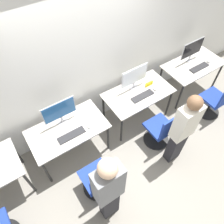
{
  "coord_description": "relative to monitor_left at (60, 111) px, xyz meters",
  "views": [
    {
      "loc": [
        -1.2,
        -1.66,
        3.63
      ],
      "look_at": [
        0.0,
        0.14,
        0.88
      ],
      "focal_mm": 35.0,
      "sensor_mm": 36.0,
      "label": 1
    }
  ],
  "objects": [
    {
      "name": "monitor_right",
      "position": [
        1.43,
        -0.02,
        0.0
      ],
      "size": [
        0.54,
        0.17,
        0.46
      ],
      "color": "#B2B2B7",
      "rests_on": "desk_right"
    },
    {
      "name": "mouse_right",
      "position": [
        1.73,
        -0.29,
        -0.24
      ],
      "size": [
        0.06,
        0.09,
        0.03
      ],
      "color": "silver",
      "rests_on": "desk_right"
    },
    {
      "name": "desk_left",
      "position": [
        0.0,
        -0.17,
        -0.34
      ],
      "size": [
        1.25,
        0.7,
        0.73
      ],
      "color": "#BCB7AD",
      "rests_on": "ground_plane"
    },
    {
      "name": "monitor_left",
      "position": [
        0.0,
        0.0,
        0.0
      ],
      "size": [
        0.54,
        0.17,
        0.46
      ],
      "color": "#B2B2B7",
      "rests_on": "desk_left"
    },
    {
      "name": "person_left",
      "position": [
        -0.02,
        -1.41,
        -0.07
      ],
      "size": [
        0.36,
        0.22,
        1.69
      ],
      "color": "#232328",
      "rests_on": "ground_plane"
    },
    {
      "name": "office_chair_far_right",
      "position": [
        2.79,
        -0.96,
        -0.63
      ],
      "size": [
        0.48,
        0.48,
        0.9
      ],
      "color": "black",
      "rests_on": "ground_plane"
    },
    {
      "name": "keyboard_right",
      "position": [
        1.43,
        -0.29,
        -0.25
      ],
      "size": [
        0.44,
        0.13,
        0.02
      ],
      "color": "#262628",
      "rests_on": "desk_right"
    },
    {
      "name": "office_chair_right",
      "position": [
        1.43,
        -0.88,
        -0.63
      ],
      "size": [
        0.48,
        0.48,
        0.9
      ],
      "color": "black",
      "rests_on": "ground_plane"
    },
    {
      "name": "ground_plane",
      "position": [
        0.72,
        -0.52,
        -1.0
      ],
      "size": [
        20.0,
        20.0,
        0.0
      ],
      "primitive_type": "plane",
      "color": "gray"
    },
    {
      "name": "keyboard_left",
      "position": [
        0.0,
        -0.32,
        -0.25
      ],
      "size": [
        0.44,
        0.13,
        0.02
      ],
      "color": "#262628",
      "rests_on": "desk_left"
    },
    {
      "name": "desk_far_right",
      "position": [
        2.87,
        -0.17,
        -0.34
      ],
      "size": [
        1.25,
        0.7,
        0.73
      ],
      "color": "#BCB7AD",
      "rests_on": "ground_plane"
    },
    {
      "name": "monitor_far_right",
      "position": [
        2.87,
        -0.03,
        0.0
      ],
      "size": [
        0.54,
        0.17,
        0.46
      ],
      "color": "#B2B2B7",
      "rests_on": "desk_far_right"
    },
    {
      "name": "desk_right",
      "position": [
        1.43,
        -0.17,
        -0.34
      ],
      "size": [
        1.25,
        0.7,
        0.73
      ],
      "color": "#BCB7AD",
      "rests_on": "ground_plane"
    },
    {
      "name": "mouse_far_right",
      "position": [
        3.16,
        -0.29,
        -0.24
      ],
      "size": [
        0.06,
        0.09,
        0.03
      ],
      "color": "silver",
      "rests_on": "desk_far_right"
    },
    {
      "name": "placard_right",
      "position": [
        1.71,
        -0.14,
        -0.22
      ],
      "size": [
        0.16,
        0.03,
        0.08
      ],
      "color": "yellow",
      "rests_on": "desk_right"
    },
    {
      "name": "office_chair_left",
      "position": [
        0.03,
        -1.04,
        -0.63
      ],
      "size": [
        0.48,
        0.48,
        0.9
      ],
      "color": "black",
      "rests_on": "ground_plane"
    },
    {
      "name": "mouse_left",
      "position": [
        0.31,
        -0.34,
        -0.24
      ],
      "size": [
        0.06,
        0.09,
        0.03
      ],
      "color": "silver",
      "rests_on": "desk_left"
    },
    {
      "name": "person_right",
      "position": [
        1.43,
        -1.25,
        -0.13
      ],
      "size": [
        0.36,
        0.21,
        1.6
      ],
      "color": "#232328",
      "rests_on": "ground_plane"
    },
    {
      "name": "keyboard_far_right",
      "position": [
        2.87,
        -0.32,
        -0.25
      ],
      "size": [
        0.44,
        0.13,
        0.02
      ],
      "color": "#262628",
      "rests_on": "desk_far_right"
    },
    {
      "name": "wall_back",
      "position": [
        0.72,
        0.3,
        0.4
      ],
      "size": [
        12.0,
        0.05,
        2.8
      ],
      "color": "silver",
      "rests_on": "ground_plane"
    }
  ]
}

